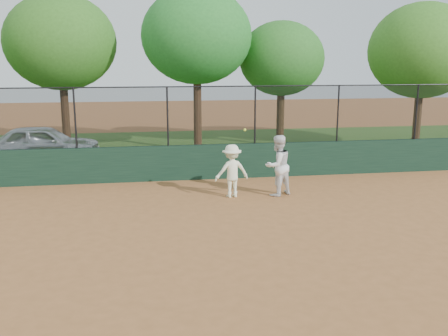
{
  "coord_description": "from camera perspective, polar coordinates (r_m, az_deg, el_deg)",
  "views": [
    {
      "loc": [
        -1.3,
        -10.76,
        4.05
      ],
      "look_at": [
        0.8,
        2.2,
        1.2
      ],
      "focal_mm": 40.0,
      "sensor_mm": 36.0,
      "label": 1
    }
  ],
  "objects": [
    {
      "name": "tree_2",
      "position": [
        22.35,
        -3.14,
        14.78
      ],
      "size": [
        4.8,
        4.36,
        7.13
      ],
      "color": "#4D2F1B",
      "rests_on": "ground"
    },
    {
      "name": "fence_assembly",
      "position": [
        16.9,
        -4.87,
        6.05
      ],
      "size": [
        26.0,
        0.06,
        2.0
      ],
      "color": "black",
      "rests_on": "back_wall"
    },
    {
      "name": "tree_3",
      "position": [
        23.89,
        6.61,
        12.28
      ],
      "size": [
        3.99,
        3.63,
        5.83
      ],
      "color": "#412B15",
      "rests_on": "ground"
    },
    {
      "name": "grass_strip",
      "position": [
        23.15,
        -5.85,
        2.12
      ],
      "size": [
        36.0,
        12.0,
        0.01
      ],
      "primitive_type": "cube",
      "color": "#294E18",
      "rests_on": "ground"
    },
    {
      "name": "player_second",
      "position": [
        15.16,
        6.14,
        0.29
      ],
      "size": [
        1.12,
        1.03,
        1.85
      ],
      "primitive_type": "imported",
      "rotation": [
        0.0,
        0.0,
        3.61
      ],
      "color": "white",
      "rests_on": "ground"
    },
    {
      "name": "parked_car",
      "position": [
        21.3,
        -19.97,
        2.63
      ],
      "size": [
        4.45,
        1.8,
        1.52
      ],
      "primitive_type": "imported",
      "rotation": [
        0.0,
        0.0,
        1.57
      ],
      "color": "silver",
      "rests_on": "ground"
    },
    {
      "name": "back_wall",
      "position": [
        17.16,
        -4.67,
        0.61
      ],
      "size": [
        26.0,
        0.2,
        1.2
      ],
      "primitive_type": "cube",
      "color": "#173322",
      "rests_on": "ground"
    },
    {
      "name": "ground",
      "position": [
        11.57,
        -2.19,
        -8.26
      ],
      "size": [
        80.0,
        80.0,
        0.0
      ],
      "primitive_type": "plane",
      "color": "#A46434",
      "rests_on": "ground"
    },
    {
      "name": "player_main",
      "position": [
        14.93,
        0.9,
        -0.33
      ],
      "size": [
        1.11,
        0.82,
        2.13
      ],
      "color": "white",
      "rests_on": "ground"
    },
    {
      "name": "tree_1",
      "position": [
        23.88,
        -18.18,
        13.47
      ],
      "size": [
        4.9,
        4.45,
        6.93
      ],
      "color": "#402816",
      "rests_on": "ground"
    },
    {
      "name": "tree_4",
      "position": [
        24.6,
        21.76,
        12.32
      ],
      "size": [
        4.92,
        4.47,
        6.58
      ],
      "color": "#4A301A",
      "rests_on": "ground"
    }
  ]
}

